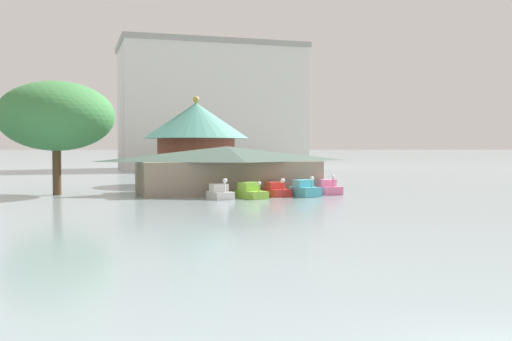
# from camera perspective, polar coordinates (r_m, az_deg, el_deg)

# --- Properties ---
(pedal_boat_white) EXTENTS (1.77, 2.61, 1.66)m
(pedal_boat_white) POSITION_cam_1_polar(r_m,az_deg,el_deg) (46.52, -3.47, -2.15)
(pedal_boat_white) COLOR white
(pedal_boat_white) RESTS_ON ground
(pedal_boat_lime) EXTENTS (2.27, 3.20, 1.39)m
(pedal_boat_lime) POSITION_cam_1_polar(r_m,az_deg,el_deg) (47.03, -0.55, -2.07)
(pedal_boat_lime) COLOR #8CCC3F
(pedal_boat_lime) RESTS_ON ground
(pedal_boat_red) EXTENTS (2.11, 2.56, 1.54)m
(pedal_boat_red) POSITION_cam_1_polar(r_m,az_deg,el_deg) (48.86, 1.98, -1.94)
(pedal_boat_red) COLOR red
(pedal_boat_red) RESTS_ON ground
(pedal_boat_cyan) EXTENTS (2.21, 2.64, 1.70)m
(pedal_boat_cyan) POSITION_cam_1_polar(r_m,az_deg,el_deg) (48.75, 4.70, -1.85)
(pedal_boat_cyan) COLOR #4CB7CC
(pedal_boat_cyan) RESTS_ON ground
(pedal_boat_pink) EXTENTS (1.84, 2.55, 1.73)m
(pedal_boat_pink) POSITION_cam_1_polar(r_m,az_deg,el_deg) (51.33, 6.88, -1.72)
(pedal_boat_pink) COLOR pink
(pedal_boat_pink) RESTS_ON ground
(boathouse) EXTENTS (16.60, 8.76, 4.13)m
(boathouse) POSITION_cam_1_polar(r_m,az_deg,el_deg) (52.72, -2.81, 0.21)
(boathouse) COLOR gray
(boathouse) RESTS_ON ground
(green_roof_pavilion) EXTENTS (11.34, 11.34, 9.50)m
(green_roof_pavilion) POSITION_cam_1_polar(r_m,az_deg,el_deg) (63.92, -5.77, 3.17)
(green_roof_pavilion) COLOR brown
(green_roof_pavilion) RESTS_ON ground
(shoreline_tree_tall_left) EXTENTS (9.71, 9.71, 9.60)m
(shoreline_tree_tall_left) POSITION_cam_1_polar(r_m,az_deg,el_deg) (52.90, -18.65, 4.96)
(shoreline_tree_tall_left) COLOR brown
(shoreline_tree_tall_left) RESTS_ON ground
(background_building_block) EXTENTS (33.96, 18.75, 23.36)m
(background_building_block) POSITION_cam_1_polar(r_m,az_deg,el_deg) (113.90, -4.44, 6.09)
(background_building_block) COLOR silver
(background_building_block) RESTS_ON ground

